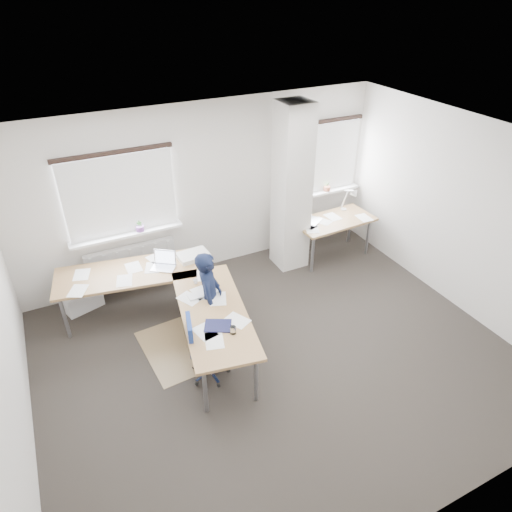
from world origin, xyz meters
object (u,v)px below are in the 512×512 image
task_chair (207,360)px  person (210,298)px  desk_side (334,222)px  desk_main (171,291)px

task_chair → person: bearing=77.7°
desk_side → person: 2.93m
desk_side → person: bearing=-161.5°
desk_side → person: (-2.72, -1.08, 0.00)m
desk_side → desk_main: bearing=-170.1°
desk_side → task_chair: (-3.04, -1.72, -0.43)m
desk_main → desk_side: bearing=22.9°
task_chair → person: (0.32, 0.65, 0.43)m
task_chair → person: 0.84m
desk_main → person: bearing=-30.8°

